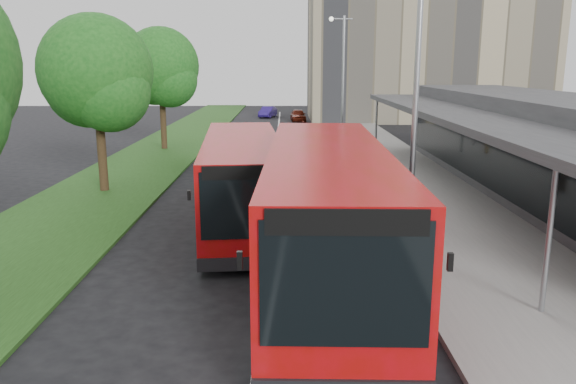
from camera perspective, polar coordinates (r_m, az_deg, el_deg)
name	(u,v)px	position (r m, az deg, el deg)	size (l,w,h in m)	color
ground	(265,268)	(14.83, -2.35, -7.71)	(120.00, 120.00, 0.00)	black
pavement	(374,151)	(34.71, 8.76, 4.15)	(5.00, 80.00, 0.15)	gray
grass_verge	(161,151)	(35.09, -12.76, 4.04)	(5.00, 80.00, 0.10)	#1D3E14
lane_centre_line	(275,167)	(29.35, -1.36, 2.60)	(0.12, 70.00, 0.01)	silver
kerb_dashes	(331,155)	(33.41, 4.44, 3.81)	(0.12, 56.00, 0.01)	silver
office_block	(425,24)	(57.62, 13.73, 16.22)	(22.00, 12.00, 18.00)	tan
station_building	(547,147)	(24.41, 24.78, 4.19)	(7.70, 26.00, 4.00)	#2D2D2F
tree_mid	(97,79)	(24.15, -18.87, 10.84)	(4.51, 4.51, 7.21)	black
tree_far	(161,71)	(35.74, -12.80, 11.89)	(4.65, 4.65, 7.48)	black
lamp_post_near	(414,82)	(16.30, 12.63, 10.82)	(1.44, 0.28, 8.00)	gray
lamp_post_far	(342,73)	(36.07, 5.49, 11.97)	(1.44, 0.28, 8.00)	gray
bus_main	(327,212)	(13.73, 3.96, -2.06)	(3.29, 11.65, 3.28)	#B10912
bus_second	(243,180)	(18.61, -4.64, 1.22)	(3.42, 10.33, 2.87)	#B10912
litter_bin	(394,181)	(23.39, 10.71, 1.14)	(0.46, 0.46, 0.82)	#342315
bollard	(354,144)	(32.94, 6.76, 4.88)	(0.18, 0.18, 1.13)	#F7A70D
car_near	(298,115)	(53.50, 1.03, 7.82)	(1.35, 3.35, 1.14)	#5A180C
car_far	(268,112)	(57.52, -2.06, 8.14)	(1.16, 3.32, 1.09)	navy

